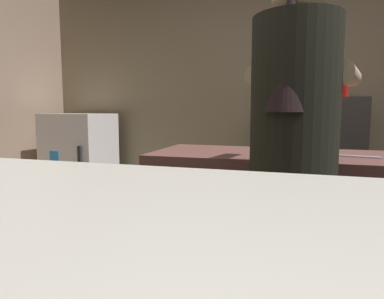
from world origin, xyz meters
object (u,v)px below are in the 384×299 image
(mini_fridge, at_px, (81,167))
(chefs_knife, at_px, (354,156))
(bartender, at_px, (293,145))
(mixing_bowl, at_px, (277,150))
(bottle_hot_sauce, at_px, (331,85))
(bottle_vinegar, at_px, (344,88))

(mini_fridge, relative_size, chefs_knife, 4.51)
(chefs_knife, bearing_deg, bartender, -115.15)
(mixing_bowl, height_order, bottle_hot_sauce, bottle_hot_sauce)
(bottle_vinegar, bearing_deg, mixing_bowl, -108.56)
(bottle_hot_sauce, height_order, bottle_vinegar, bottle_hot_sauce)
(mini_fridge, distance_m, bottle_vinegar, 2.59)
(mini_fridge, relative_size, bartender, 0.64)
(mini_fridge, xyz_separation_m, mixing_bowl, (2.03, -1.17, 0.37))
(chefs_knife, bearing_deg, mixing_bowl, -165.66)
(mini_fridge, distance_m, bottle_hot_sauce, 2.50)
(bartender, height_order, bottle_vinegar, bartender)
(bartender, relative_size, chefs_knife, 7.04)
(mini_fridge, bearing_deg, bartender, -36.21)
(bottle_vinegar, bearing_deg, mini_fridge, -176.21)
(bartender, bearing_deg, bottle_vinegar, 0.43)
(bottle_hot_sauce, bearing_deg, mini_fridge, -176.60)
(bottle_hot_sauce, bearing_deg, mixing_bowl, -104.82)
(bottle_hot_sauce, distance_m, bottle_vinegar, 0.11)
(mixing_bowl, distance_m, bottle_hot_sauce, 1.41)
(bartender, bearing_deg, chefs_knife, -22.21)
(mini_fridge, height_order, bottle_hot_sauce, bottle_hot_sauce)
(mini_fridge, xyz_separation_m, bottle_hot_sauce, (2.37, 0.14, 0.78))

